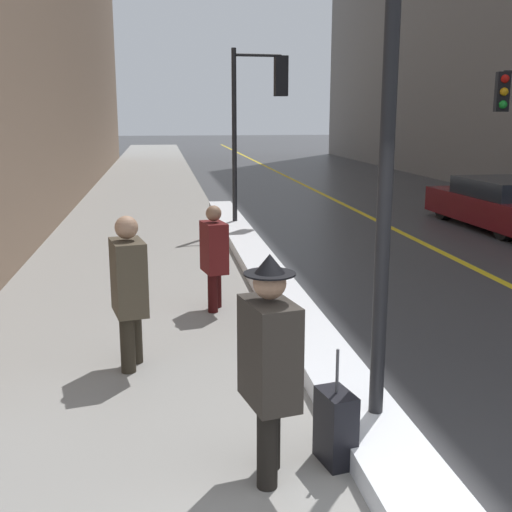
# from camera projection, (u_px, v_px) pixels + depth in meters

# --- Properties ---
(sidewalk_slab) EXTENTS (4.00, 80.00, 0.01)m
(sidewalk_slab) POSITION_uv_depth(u_px,v_px,m) (143.00, 211.00, 18.19)
(sidewalk_slab) COLOR gray
(sidewalk_slab) RESTS_ON ground
(road_centre_stripe) EXTENTS (0.16, 80.00, 0.00)m
(road_centre_stripe) POSITION_uv_depth(u_px,v_px,m) (348.00, 206.00, 19.05)
(road_centre_stripe) COLOR gold
(road_centre_stripe) RESTS_ON ground
(snow_bank_curb) EXTENTS (0.63, 16.65, 0.21)m
(snow_bank_curb) POSITION_uv_depth(u_px,v_px,m) (266.00, 274.00, 10.59)
(snow_bank_curb) COLOR white
(snow_bank_curb) RESTS_ON ground
(lamp_post) EXTENTS (0.28, 0.28, 4.40)m
(lamp_post) POSITION_uv_depth(u_px,v_px,m) (388.00, 116.00, 4.94)
(lamp_post) COLOR black
(lamp_post) RESTS_ON ground
(traffic_light_near) EXTENTS (1.31, 0.35, 4.14)m
(traffic_light_near) POSITION_uv_depth(u_px,v_px,m) (262.00, 100.00, 14.75)
(traffic_light_near) COLOR black
(traffic_light_near) RESTS_ON ground
(pedestrian_in_fedora) EXTENTS (0.42, 0.59, 1.74)m
(pedestrian_in_fedora) POSITION_uv_depth(u_px,v_px,m) (269.00, 360.00, 4.64)
(pedestrian_in_fedora) COLOR black
(pedestrian_in_fedora) RESTS_ON ground
(pedestrian_nearside) EXTENTS (0.42, 0.59, 1.67)m
(pedestrian_nearside) POSITION_uv_depth(u_px,v_px,m) (129.00, 285.00, 6.75)
(pedestrian_nearside) COLOR #2A241B
(pedestrian_nearside) RESTS_ON ground
(pedestrian_in_glasses) EXTENTS (0.37, 0.53, 1.48)m
(pedestrian_in_glasses) POSITION_uv_depth(u_px,v_px,m) (214.00, 253.00, 8.81)
(pedestrian_in_glasses) COLOR #340C0C
(pedestrian_in_glasses) RESTS_ON ground
(parked_car_maroon) EXTENTS (1.94, 4.66, 1.18)m
(parked_car_maroon) POSITION_uv_depth(u_px,v_px,m) (503.00, 204.00, 15.35)
(parked_car_maroon) COLOR #600F14
(parked_car_maroon) RESTS_ON ground
(rolling_suitcase) EXTENTS (0.29, 0.40, 0.95)m
(rolling_suitcase) POSITION_uv_depth(u_px,v_px,m) (336.00, 428.00, 4.99)
(rolling_suitcase) COLOR black
(rolling_suitcase) RESTS_ON ground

